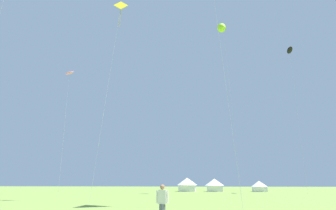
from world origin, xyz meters
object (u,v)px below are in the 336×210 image
kite_lime_delta (223,27)px  kite_pink_parafoil (69,73)px  kite_black_parafoil (290,50)px  kite_yellow_diamond (120,10)px  festival_tent_right (259,186)px  person_spectator (162,205)px  festival_tent_left (187,184)px  festival_tent_center (214,184)px

kite_lime_delta → kite_pink_parafoil: kite_lime_delta is taller
kite_black_parafoil → kite_pink_parafoil: bearing=-158.7°
kite_lime_delta → kite_yellow_diamond: kite_lime_delta is taller
kite_black_parafoil → festival_tent_right: kite_black_parafoil is taller
person_spectator → festival_tent_left: size_ratio=0.34×
festival_tent_right → kite_pink_parafoil: bearing=-141.6°
kite_yellow_diamond → festival_tent_left: bearing=83.4°
kite_pink_parafoil → festival_tent_right: bearing=38.4°
kite_yellow_diamond → festival_tent_center: 47.02m
kite_lime_delta → person_spectator: bearing=-99.5°
kite_lime_delta → person_spectator: size_ratio=21.31×
kite_yellow_diamond → festival_tent_right: kite_yellow_diamond is taller
festival_tent_left → festival_tent_right: (17.54, -0.00, -0.45)m
kite_pink_parafoil → festival_tent_right: size_ratio=5.56×
kite_lime_delta → festival_tent_left: kite_lime_delta is taller
kite_lime_delta → festival_tent_center: 37.94m
kite_black_parafoil → festival_tent_center: 36.78m
kite_lime_delta → person_spectator: kite_lime_delta is taller
festival_tent_center → person_spectator: bearing=-92.7°
festival_tent_center → festival_tent_left: bearing=180.0°
kite_lime_delta → kite_yellow_diamond: 29.79m
festival_tent_center → festival_tent_right: 10.69m
festival_tent_left → festival_tent_center: bearing=0.0°
kite_pink_parafoil → festival_tent_right: kite_pink_parafoil is taller
kite_yellow_diamond → person_spectator: (8.84, -14.69, -23.31)m
kite_yellow_diamond → festival_tent_right: bearing=60.9°
festival_tent_right → kite_black_parafoil: bearing=-54.4°
kite_yellow_diamond → kite_black_parafoil: size_ratio=0.81×
kite_lime_delta → person_spectator: 51.61m
kite_black_parafoil → festival_tent_left: 40.59m
kite_lime_delta → kite_yellow_diamond: (-15.14, -22.98, -11.39)m
festival_tent_right → person_spectator: bearing=-103.7°
kite_lime_delta → person_spectator: (-6.30, -37.67, -34.70)m
kite_lime_delta → kite_yellow_diamond: size_ratio=1.43×
kite_black_parafoil → person_spectator: size_ratio=18.44×
person_spectator → festival_tent_right: festival_tent_right is taller
kite_black_parafoil → festival_tent_right: (-8.07, 11.27, -29.87)m
kite_pink_parafoil → festival_tent_center: kite_pink_parafoil is taller
festival_tent_left → kite_black_parafoil: bearing=-23.8°
festival_tent_left → person_spectator: bearing=-85.5°
kite_lime_delta → festival_tent_left: 39.08m
kite_lime_delta → kite_yellow_diamond: bearing=-123.4°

